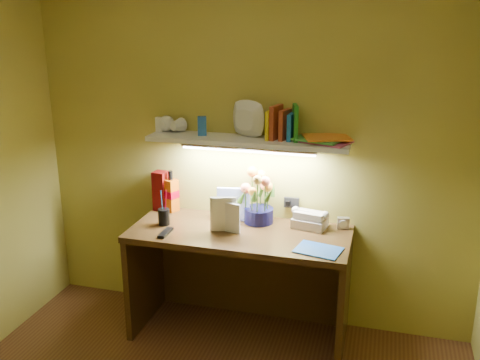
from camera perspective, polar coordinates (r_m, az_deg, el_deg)
name	(u,v)px	position (r m, az deg, el deg)	size (l,w,h in m)	color
desk	(240,284)	(3.58, -0.05, -11.00)	(1.40, 0.60, 0.75)	#3B2310
flower_bouquet	(259,198)	(3.51, 2.02, -1.90)	(0.22, 0.22, 0.34)	#0C0D3D
telephone	(310,218)	(3.49, 7.48, -4.04)	(0.21, 0.16, 0.13)	beige
desk_clock	(343,223)	(3.51, 10.96, -4.53)	(0.08, 0.04, 0.08)	#ADADB2
whisky_bottle	(171,191)	(3.74, -7.36, -1.18)	(0.08, 0.08, 0.29)	#C55108
whisky_box	(161,191)	(3.78, -8.46, -1.14)	(0.09, 0.09, 0.28)	#5C0808
pen_cup	(164,211)	(3.52, -8.14, -3.34)	(0.08, 0.08, 0.18)	black
art_card	(233,204)	(3.57, -0.71, -2.60)	(0.22, 0.04, 0.22)	white
tv_remote	(166,233)	(3.40, -7.95, -5.58)	(0.04, 0.16, 0.02)	black
blue_folder	(318,250)	(3.18, 8.35, -7.39)	(0.26, 0.19, 0.01)	blue
desk_book_a	(210,214)	(3.38, -3.21, -3.68)	(0.17, 0.02, 0.23)	white
desk_book_b	(220,215)	(3.41, -2.10, -3.80)	(0.14, 0.01, 0.20)	white
wall_shelf	(251,135)	(3.41, 1.15, 4.80)	(1.32, 0.32, 0.25)	white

